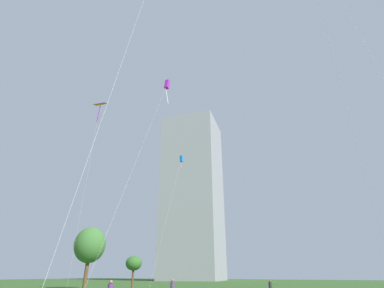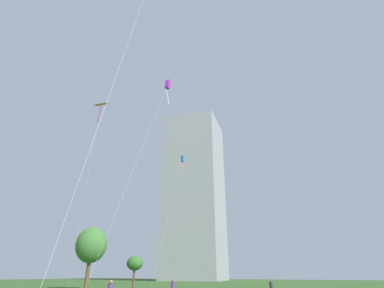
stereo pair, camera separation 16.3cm
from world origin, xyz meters
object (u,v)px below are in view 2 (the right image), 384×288
object	(u,v)px
kite_flying_0	(168,86)
kite_flying_5	(182,159)
kite_flying_6	(100,107)
park_tree_0	(135,264)
person_standing_3	(112,288)
distant_highrise_0	(195,194)
person_standing_2	(173,287)
person_standing_1	(271,287)
park_tree_1	(91,245)

from	to	relation	value
kite_flying_0	kite_flying_5	world-z (taller)	kite_flying_0
kite_flying_0	kite_flying_5	distance (m)	21.79
kite_flying_6	park_tree_0	size ratio (longest dim) A/B	5.30
person_standing_3	distant_highrise_0	bearing A→B (deg)	-40.30
person_standing_2	distant_highrise_0	bearing A→B (deg)	-30.52
distant_highrise_0	person_standing_1	bearing A→B (deg)	-67.76
park_tree_0	park_tree_1	xyz separation A→B (m)	(-12.70, 3.69, 3.15)
person_standing_1	kite_flying_0	bearing A→B (deg)	-92.99
kite_flying_0	kite_flying_6	xyz separation A→B (m)	(-6.01, -6.58, -5.35)
kite_flying_5	distant_highrise_0	world-z (taller)	distant_highrise_0
park_tree_1	kite_flying_5	bearing A→B (deg)	52.83
person_standing_1	park_tree_1	world-z (taller)	park_tree_1
kite_flying_5	park_tree_0	bearing A→B (deg)	-79.57
distant_highrise_0	person_standing_3	bearing A→B (deg)	-78.26
person_standing_2	person_standing_3	world-z (taller)	person_standing_2
person_standing_3	kite_flying_0	xyz separation A→B (m)	(2.07, 5.13, 26.78)
kite_flying_6	distant_highrise_0	world-z (taller)	distant_highrise_0
park_tree_0	kite_flying_0	bearing A→B (deg)	-25.91
person_standing_2	kite_flying_5	world-z (taller)	kite_flying_5
kite_flying_6	person_standing_2	bearing A→B (deg)	27.95
person_standing_2	park_tree_1	world-z (taller)	park_tree_1
person_standing_1	kite_flying_0	size ratio (longest dim) A/B	0.06
kite_flying_0	kite_flying_6	distance (m)	10.40
person_standing_2	kite_flying_0	size ratio (longest dim) A/B	0.06
park_tree_1	kite_flying_6	bearing A→B (deg)	-45.88
kite_flying_0	park_tree_0	distance (m)	25.22
person_standing_1	park_tree_0	distance (m)	17.82
kite_flying_5	person_standing_2	bearing A→B (deg)	-60.09
park_tree_0	kite_flying_5	bearing A→B (deg)	100.43
kite_flying_5	park_tree_1	bearing A→B (deg)	-127.17
person_standing_1	park_tree_1	size ratio (longest dim) A/B	0.17
person_standing_2	park_tree_0	xyz separation A→B (m)	(-9.20, 4.80, 2.43)
kite_flying_0	kite_flying_6	size ratio (longest dim) A/B	1.23
kite_flying_6	distant_highrise_0	bearing A→B (deg)	111.02
person_standing_3	kite_flying_0	world-z (taller)	kite_flying_0
person_standing_1	person_standing_3	xyz separation A→B (m)	(-13.52, -8.75, -0.02)
person_standing_1	park_tree_1	distance (m)	31.01
kite_flying_5	kite_flying_6	xyz separation A→B (m)	(3.21, -26.04, -1.98)
person_standing_2	kite_flying_5	xyz separation A→B (m)	(-12.23, 21.25, 23.32)
person_standing_3	park_tree_0	bearing A→B (deg)	-37.21
person_standing_3	kite_flying_6	distance (m)	21.84
person_standing_3	park_tree_1	xyz separation A→B (m)	(-16.81, 11.83, 5.67)
kite_flying_0	distant_highrise_0	bearing A→B (deg)	116.42
person_standing_3	kite_flying_0	distance (m)	27.35
kite_flying_0	park_tree_0	world-z (taller)	kite_flying_0
kite_flying_6	person_standing_1	bearing A→B (deg)	30.31
park_tree_1	distant_highrise_0	size ratio (longest dim) A/B	0.14
person_standing_2	distant_highrise_0	xyz separation A→B (m)	(-40.66, 77.55, 32.26)
kite_flying_5	park_tree_0	xyz separation A→B (m)	(3.03, -16.45, -20.89)
park_tree_1	person_standing_3	bearing A→B (deg)	-35.13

